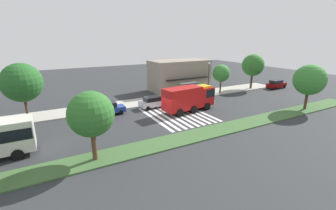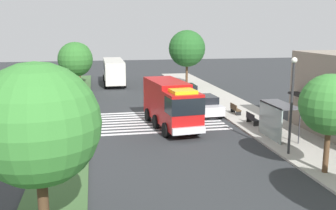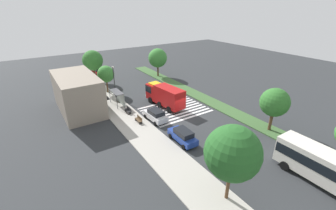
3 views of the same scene
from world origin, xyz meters
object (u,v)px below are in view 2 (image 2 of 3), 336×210
at_px(fire_truck, 172,103).
at_px(median_tree_far_west, 78,56).
at_px(street_lamp, 292,98).
at_px(median_tree_center, 38,125).
at_px(bench_near_shelter, 252,119).
at_px(bus_stop_shelter, 275,114).
at_px(bench_west_of_shelter, 235,109).
at_px(sidewalk_tree_far_west, 187,49).
at_px(transit_bus, 114,70).
at_px(parked_car_west, 188,93).
at_px(sidewalk_tree_center, 330,105).
at_px(median_tree_west, 75,60).
at_px(parked_car_mid, 206,105).

xyz_separation_m(fire_truck, median_tree_far_west, (-24.56, -7.91, 2.01)).
bearing_deg(street_lamp, median_tree_center, -61.53).
xyz_separation_m(fire_truck, bench_near_shelter, (0.47, 6.58, -1.45)).
height_order(bus_stop_shelter, bench_west_of_shelter, bus_stop_shelter).
distance_m(bench_near_shelter, sidewalk_tree_far_west, 21.70).
height_order(bus_stop_shelter, median_tree_center, median_tree_center).
height_order(bench_west_of_shelter, street_lamp, street_lamp).
bearing_deg(transit_bus, median_tree_center, 173.56).
distance_m(transit_bus, bus_stop_shelter, 30.89).
bearing_deg(fire_truck, street_lamp, 29.63).
bearing_deg(street_lamp, bench_near_shelter, 174.44).
distance_m(parked_car_west, street_lamp, 19.28).
height_order(parked_car_west, sidewalk_tree_center, sidewalk_tree_center).
height_order(fire_truck, sidewalk_tree_far_west, sidewalk_tree_far_west).
relative_size(bench_near_shelter, bench_west_of_shelter, 1.00).
relative_size(street_lamp, median_tree_far_west, 1.05).
height_order(street_lamp, median_tree_west, median_tree_west).
height_order(median_tree_west, median_tree_center, median_tree_center).
xyz_separation_m(sidewalk_tree_far_west, sidewalk_tree_center, (32.04, 0.00, -1.21)).
height_order(transit_bus, bench_near_shelter, transit_bus).
xyz_separation_m(fire_truck, sidewalk_tree_far_west, (-20.75, 6.24, 3.06)).
relative_size(parked_car_mid, street_lamp, 0.75).
xyz_separation_m(transit_bus, median_tree_far_west, (0.28, -4.71, 2.02)).
bearing_deg(median_tree_far_west, median_tree_west, 0.00).
bearing_deg(bench_west_of_shelter, parked_car_west, -161.63).
bearing_deg(sidewalk_tree_center, bus_stop_shelter, 177.41).
relative_size(bench_near_shelter, sidewalk_tree_far_west, 0.22).
bearing_deg(sidewalk_tree_center, bench_west_of_shelter, 178.71).
distance_m(bus_stop_shelter, street_lamp, 4.02).
distance_m(parked_car_west, median_tree_west, 13.17).
relative_size(sidewalk_tree_center, median_tree_center, 0.81).
height_order(bench_near_shelter, median_tree_center, median_tree_center).
relative_size(parked_car_mid, bench_west_of_shelter, 2.80).
height_order(transit_bus, median_tree_west, median_tree_west).
bearing_deg(median_tree_center, parked_car_west, 155.67).
height_order(fire_truck, parked_car_mid, fire_truck).
relative_size(bench_west_of_shelter, median_tree_far_west, 0.28).
height_order(sidewalk_tree_center, median_tree_west, median_tree_west).
xyz_separation_m(bench_near_shelter, bench_west_of_shelter, (-3.86, 0.00, 0.00)).
xyz_separation_m(sidewalk_tree_center, median_tree_center, (4.16, -14.16, 0.63)).
xyz_separation_m(parked_car_mid, bus_stop_shelter, (8.46, 2.51, 0.98)).
height_order(bench_west_of_shelter, sidewalk_tree_center, sidewalk_tree_center).
bearing_deg(bus_stop_shelter, bench_west_of_shelter, 179.83).
distance_m(bench_near_shelter, bench_west_of_shelter, 3.86).
bearing_deg(fire_truck, bench_near_shelter, 79.36).
relative_size(fire_truck, median_tree_far_west, 1.49).
height_order(parked_car_mid, median_tree_center, median_tree_center).
bearing_deg(median_tree_far_west, parked_car_mid, 30.17).
bearing_deg(median_tree_center, sidewalk_tree_center, 106.39).
height_order(transit_bus, median_tree_center, median_tree_center).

